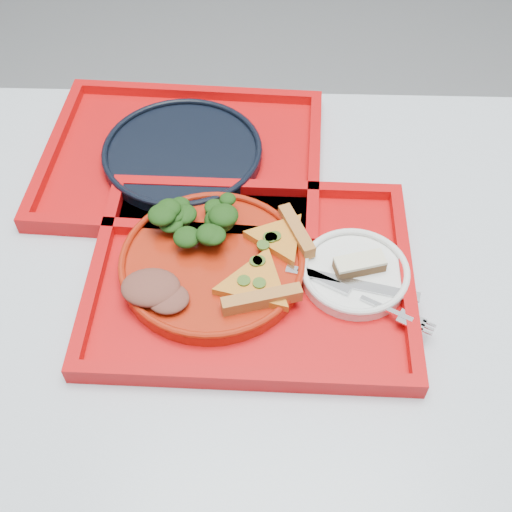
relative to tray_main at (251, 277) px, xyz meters
name	(u,v)px	position (x,y,z in m)	size (l,w,h in m)	color
ground	(295,460)	(0.10, 0.04, -0.76)	(10.00, 10.00, 0.00)	gray
table	(316,291)	(0.10, 0.04, -0.08)	(1.60, 0.80, 0.75)	#B4BECA
tray_main	(251,277)	(0.00, 0.00, 0.00)	(0.45, 0.35, 0.01)	#BF0A0B
tray_far	(183,161)	(-0.12, 0.24, 0.00)	(0.45, 0.35, 0.01)	#BF0A0B
dinner_plate	(212,264)	(-0.06, 0.01, 0.02)	(0.26, 0.26, 0.02)	#9E1D0A
side_plate	(355,274)	(0.14, 0.00, 0.01)	(0.15, 0.15, 0.01)	white
navy_plate	(183,154)	(-0.12, 0.24, 0.01)	(0.26, 0.26, 0.02)	black
pizza_slice_a	(256,281)	(0.01, -0.03, 0.03)	(0.12, 0.11, 0.02)	gold
pizza_slice_b	(279,236)	(0.04, 0.05, 0.03)	(0.11, 0.09, 0.02)	gold
salad_heap	(194,218)	(-0.08, 0.07, 0.05)	(0.10, 0.09, 0.05)	black
meat_portion	(151,287)	(-0.13, -0.05, 0.04)	(0.08, 0.06, 0.02)	brown
dessert_bar	(360,264)	(0.15, 0.00, 0.03)	(0.07, 0.05, 0.02)	#4B3319
knife	(352,283)	(0.14, -0.02, 0.02)	(0.18, 0.02, 0.01)	silver
fork	(360,296)	(0.15, -0.05, 0.02)	(0.18, 0.02, 0.01)	silver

